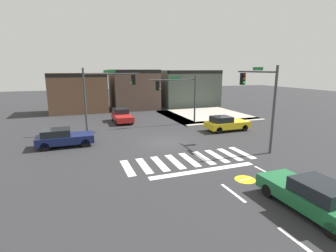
{
  "coord_description": "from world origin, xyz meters",
  "views": [
    {
      "loc": [
        -6.98,
        -19.16,
        5.91
      ],
      "look_at": [
        0.55,
        1.1,
        1.08
      ],
      "focal_mm": 27.41,
      "sensor_mm": 36.0,
      "label": 1
    }
  ],
  "objects_px": {
    "traffic_signal_southeast": "(260,92)",
    "car_red": "(122,116)",
    "car_yellow": "(226,123)",
    "traffic_signal_northeast": "(178,91)",
    "car_green": "(314,196)",
    "car_navy": "(63,137)",
    "traffic_signal_northwest": "(106,89)"
  },
  "relations": [
    {
      "from": "traffic_signal_northeast",
      "to": "car_yellow",
      "type": "distance_m",
      "value": 6.13
    },
    {
      "from": "traffic_signal_southeast",
      "to": "traffic_signal_northwest",
      "type": "bearing_deg",
      "value": 47.61
    },
    {
      "from": "traffic_signal_northeast",
      "to": "car_navy",
      "type": "xyz_separation_m",
      "value": [
        -11.46,
        -4.37,
        -2.92
      ]
    },
    {
      "from": "traffic_signal_northeast",
      "to": "traffic_signal_southeast",
      "type": "bearing_deg",
      "value": 104.42
    },
    {
      "from": "traffic_signal_southeast",
      "to": "car_yellow",
      "type": "relative_size",
      "value": 1.47
    },
    {
      "from": "traffic_signal_southeast",
      "to": "car_red",
      "type": "relative_size",
      "value": 1.46
    },
    {
      "from": "car_red",
      "to": "car_green",
      "type": "distance_m",
      "value": 22.04
    },
    {
      "from": "traffic_signal_northwest",
      "to": "car_navy",
      "type": "height_order",
      "value": "traffic_signal_northwest"
    },
    {
      "from": "car_navy",
      "to": "traffic_signal_northeast",
      "type": "bearing_deg",
      "value": 20.9
    },
    {
      "from": "traffic_signal_southeast",
      "to": "car_navy",
      "type": "height_order",
      "value": "traffic_signal_southeast"
    },
    {
      "from": "car_navy",
      "to": "car_green",
      "type": "bearing_deg",
      "value": -53.81
    },
    {
      "from": "car_green",
      "to": "car_yellow",
      "type": "xyz_separation_m",
      "value": [
        4.68,
        13.83,
        0.0
      ]
    },
    {
      "from": "car_red",
      "to": "car_green",
      "type": "relative_size",
      "value": 0.88
    },
    {
      "from": "traffic_signal_southeast",
      "to": "car_yellow",
      "type": "height_order",
      "value": "traffic_signal_southeast"
    },
    {
      "from": "car_green",
      "to": "traffic_signal_northwest",
      "type": "bearing_deg",
      "value": 19.18
    },
    {
      "from": "traffic_signal_northwest",
      "to": "traffic_signal_northeast",
      "type": "height_order",
      "value": "traffic_signal_northwest"
    },
    {
      "from": "car_yellow",
      "to": "car_navy",
      "type": "relative_size",
      "value": 1.0
    },
    {
      "from": "traffic_signal_northwest",
      "to": "car_navy",
      "type": "relative_size",
      "value": 1.43
    },
    {
      "from": "car_navy",
      "to": "car_red",
      "type": "bearing_deg",
      "value": 52.83
    },
    {
      "from": "car_red",
      "to": "car_navy",
      "type": "distance_m",
      "value": 9.95
    },
    {
      "from": "car_yellow",
      "to": "car_red",
      "type": "bearing_deg",
      "value": 138.03
    },
    {
      "from": "traffic_signal_northwest",
      "to": "traffic_signal_northeast",
      "type": "distance_m",
      "value": 7.55
    },
    {
      "from": "traffic_signal_northeast",
      "to": "car_navy",
      "type": "distance_m",
      "value": 12.61
    },
    {
      "from": "traffic_signal_northeast",
      "to": "car_green",
      "type": "relative_size",
      "value": 1.1
    },
    {
      "from": "traffic_signal_northwest",
      "to": "traffic_signal_southeast",
      "type": "relative_size",
      "value": 0.98
    },
    {
      "from": "traffic_signal_southeast",
      "to": "car_red",
      "type": "bearing_deg",
      "value": 30.94
    },
    {
      "from": "car_yellow",
      "to": "traffic_signal_southeast",
      "type": "bearing_deg",
      "value": -98.23
    },
    {
      "from": "car_navy",
      "to": "traffic_signal_southeast",
      "type": "bearing_deg",
      "value": -20.84
    },
    {
      "from": "car_green",
      "to": "car_yellow",
      "type": "height_order",
      "value": "car_green"
    },
    {
      "from": "traffic_signal_northeast",
      "to": "car_yellow",
      "type": "height_order",
      "value": "traffic_signal_northeast"
    },
    {
      "from": "car_green",
      "to": "car_navy",
      "type": "relative_size",
      "value": 1.14
    },
    {
      "from": "traffic_signal_southeast",
      "to": "car_navy",
      "type": "distance_m",
      "value": 15.32
    }
  ]
}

